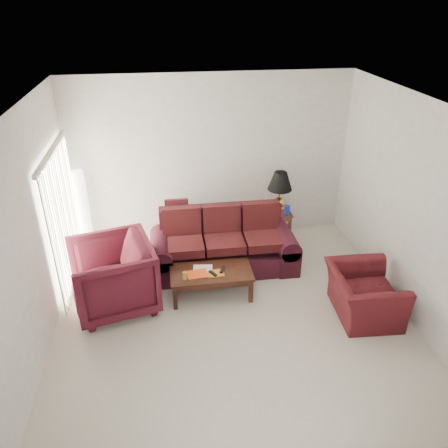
{
  "coord_description": "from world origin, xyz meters",
  "views": [
    {
      "loc": [
        -0.84,
        -4.9,
        4.16
      ],
      "look_at": [
        0.0,
        0.85,
        1.05
      ],
      "focal_mm": 35.0,
      "sensor_mm": 36.0,
      "label": 1
    }
  ],
  "objects_px": {
    "sofa": "(223,242)",
    "armchair_right": "(363,294)",
    "armchair_left": "(113,276)",
    "floor_lamp": "(83,211)",
    "end_table": "(276,224)",
    "coffee_table": "(211,283)"
  },
  "relations": [
    {
      "from": "armchair_right",
      "to": "sofa",
      "type": "bearing_deg",
      "value": 53.86
    },
    {
      "from": "end_table",
      "to": "armchair_right",
      "type": "xyz_separation_m",
      "value": [
        0.66,
        -2.38,
        0.07
      ]
    },
    {
      "from": "sofa",
      "to": "armchair_right",
      "type": "height_order",
      "value": "sofa"
    },
    {
      "from": "sofa",
      "to": "armchair_left",
      "type": "relative_size",
      "value": 2.08
    },
    {
      "from": "end_table",
      "to": "armchair_left",
      "type": "xyz_separation_m",
      "value": [
        -2.87,
        -1.68,
        0.26
      ]
    },
    {
      "from": "armchair_right",
      "to": "coffee_table",
      "type": "height_order",
      "value": "armchair_right"
    },
    {
      "from": "end_table",
      "to": "armchair_right",
      "type": "bearing_deg",
      "value": -74.43
    },
    {
      "from": "end_table",
      "to": "sofa",
      "type": "bearing_deg",
      "value": -141.53
    },
    {
      "from": "floor_lamp",
      "to": "armchair_right",
      "type": "height_order",
      "value": "floor_lamp"
    },
    {
      "from": "sofa",
      "to": "end_table",
      "type": "xyz_separation_m",
      "value": [
        1.14,
        0.9,
        -0.22
      ]
    },
    {
      "from": "coffee_table",
      "to": "armchair_right",
      "type": "bearing_deg",
      "value": -37.44
    },
    {
      "from": "floor_lamp",
      "to": "armchair_right",
      "type": "relative_size",
      "value": 1.45
    },
    {
      "from": "end_table",
      "to": "floor_lamp",
      "type": "bearing_deg",
      "value": 179.18
    },
    {
      "from": "armchair_left",
      "to": "sofa",
      "type": "bearing_deg",
      "value": 100.2
    },
    {
      "from": "armchair_left",
      "to": "armchair_right",
      "type": "bearing_deg",
      "value": 64.77
    },
    {
      "from": "sofa",
      "to": "armchair_right",
      "type": "bearing_deg",
      "value": -36.9
    },
    {
      "from": "armchair_right",
      "to": "coffee_table",
      "type": "bearing_deg",
      "value": 73.45
    },
    {
      "from": "end_table",
      "to": "floor_lamp",
      "type": "relative_size",
      "value": 0.35
    },
    {
      "from": "sofa",
      "to": "coffee_table",
      "type": "relative_size",
      "value": 1.95
    },
    {
      "from": "end_table",
      "to": "armchair_left",
      "type": "height_order",
      "value": "armchair_left"
    },
    {
      "from": "sofa",
      "to": "armchair_right",
      "type": "xyz_separation_m",
      "value": [
        1.8,
        -1.48,
        -0.15
      ]
    },
    {
      "from": "sofa",
      "to": "armchair_left",
      "type": "distance_m",
      "value": 1.9
    }
  ]
}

